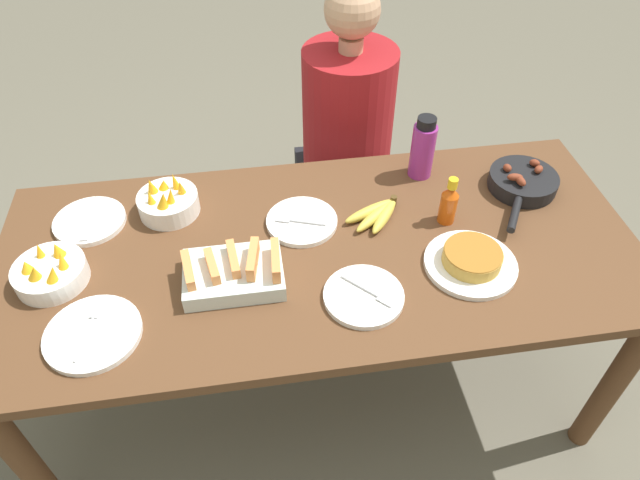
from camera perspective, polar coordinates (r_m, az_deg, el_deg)
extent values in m
plane|color=#666051|center=(2.22, 0.00, -14.10)|extent=(14.00, 14.00, 0.00)
cube|color=brown|center=(1.65, 0.00, -1.17)|extent=(1.85, 0.82, 0.03)
cylinder|color=brown|center=(1.87, -27.04, -19.57)|extent=(0.07, 0.07, 0.69)
cylinder|color=brown|center=(2.03, 27.31, -12.61)|extent=(0.07, 0.07, 0.69)
cylinder|color=brown|center=(2.26, -23.77, -3.67)|extent=(0.07, 0.07, 0.69)
cylinder|color=brown|center=(2.39, 19.63, 0.96)|extent=(0.07, 0.07, 0.69)
ellipsoid|color=gold|center=(1.74, 5.14, 2.92)|extent=(0.19, 0.11, 0.03)
ellipsoid|color=gold|center=(1.73, 5.68, 2.49)|extent=(0.17, 0.15, 0.03)
ellipsoid|color=gold|center=(1.72, 6.45, 2.40)|extent=(0.13, 0.16, 0.03)
cylinder|color=#4C3819|center=(1.78, 7.36, 3.89)|extent=(0.02, 0.02, 0.04)
cube|color=silver|center=(1.55, -8.63, -3.44)|extent=(0.27, 0.19, 0.05)
cube|color=#ED8E4C|center=(1.53, -13.03, -2.99)|extent=(0.04, 0.13, 0.04)
cube|color=#ED8E4C|center=(1.53, -10.72, -2.63)|extent=(0.04, 0.11, 0.04)
cube|color=#ED8E4C|center=(1.54, -8.66, -1.92)|extent=(0.03, 0.12, 0.04)
cube|color=#ED8E4C|center=(1.52, -6.72, -1.95)|extent=(0.04, 0.13, 0.05)
cube|color=#ED8E4C|center=(1.51, -4.45, -2.08)|extent=(0.03, 0.13, 0.05)
cylinder|color=black|center=(1.95, 19.46, 5.05)|extent=(0.21, 0.21, 0.01)
cylinder|color=black|center=(1.93, 19.64, 5.64)|extent=(0.22, 0.22, 0.04)
cylinder|color=black|center=(1.79, 18.90, 2.46)|extent=(0.10, 0.14, 0.02)
ellipsoid|color=brown|center=(1.94, 21.03, 6.61)|extent=(0.04, 0.04, 0.02)
ellipsoid|color=brown|center=(1.96, 20.67, 7.22)|extent=(0.04, 0.04, 0.03)
ellipsoid|color=brown|center=(1.92, 18.23, 6.86)|extent=(0.03, 0.03, 0.02)
ellipsoid|color=brown|center=(1.87, 18.92, 5.96)|extent=(0.05, 0.04, 0.03)
ellipsoid|color=brown|center=(1.87, 19.44, 5.57)|extent=(0.04, 0.05, 0.03)
cylinder|color=white|center=(1.64, 14.80, -2.34)|extent=(0.26, 0.26, 0.02)
cylinder|color=gold|center=(1.62, 14.97, -1.67)|extent=(0.16, 0.16, 0.04)
cylinder|color=#9F6624|center=(1.61, 15.11, -1.14)|extent=(0.16, 0.16, 0.00)
cylinder|color=white|center=(1.85, -22.04, 1.76)|extent=(0.21, 0.21, 0.02)
cylinder|color=silver|center=(1.86, -21.84, 2.59)|extent=(0.02, 0.14, 0.01)
cube|color=silver|center=(1.79, -22.41, 0.56)|extent=(0.03, 0.05, 0.00)
cylinder|color=white|center=(1.71, -1.83, 1.87)|extent=(0.21, 0.21, 0.02)
cylinder|color=silver|center=(1.69, -1.23, 1.76)|extent=(0.11, 0.04, 0.01)
cube|color=silver|center=(1.70, -3.73, 2.08)|extent=(0.05, 0.03, 0.00)
cylinder|color=white|center=(1.54, -21.76, -8.71)|extent=(0.24, 0.24, 0.02)
cylinder|color=silver|center=(1.52, -22.55, -9.16)|extent=(0.03, 0.13, 0.01)
cube|color=silver|center=(1.57, -21.46, -6.54)|extent=(0.03, 0.05, 0.00)
cylinder|color=white|center=(1.51, 4.38, -5.62)|extent=(0.21, 0.21, 0.02)
cylinder|color=silver|center=(1.52, 3.98, -4.63)|extent=(0.09, 0.09, 0.01)
cube|color=silver|center=(1.49, 6.57, -6.05)|extent=(0.05, 0.05, 0.00)
cylinder|color=white|center=(1.79, -14.90, 3.55)|extent=(0.18, 0.18, 0.06)
cone|color=#F4A819|center=(1.76, -13.75, 5.10)|extent=(0.03, 0.04, 0.06)
cone|color=#F4A819|center=(1.78, -14.30, 5.67)|extent=(0.04, 0.04, 0.06)
cone|color=#F4A819|center=(1.80, -15.35, 5.33)|extent=(0.05, 0.04, 0.04)
cone|color=#F4A819|center=(1.79, -16.52, 5.15)|extent=(0.05, 0.05, 0.06)
cone|color=#F4A819|center=(1.75, -16.60, 4.04)|extent=(0.04, 0.04, 0.05)
cone|color=#F4A819|center=(1.72, -15.41, 3.81)|extent=(0.05, 0.04, 0.06)
cone|color=#F4A819|center=(1.74, -14.70, 4.25)|extent=(0.05, 0.04, 0.06)
cylinder|color=white|center=(1.70, -25.33, -3.04)|extent=(0.19, 0.19, 0.06)
cone|color=#F4A819|center=(1.65, -24.39, -1.90)|extent=(0.03, 0.04, 0.06)
cone|color=#F4A819|center=(1.69, -24.77, -0.93)|extent=(0.06, 0.05, 0.05)
cone|color=#F4A819|center=(1.70, -26.25, -1.00)|extent=(0.04, 0.04, 0.05)
cone|color=#F4A819|center=(1.68, -27.29, -2.40)|extent=(0.04, 0.05, 0.04)
cone|color=#F4A819|center=(1.65, -26.64, -3.00)|extent=(0.06, 0.05, 0.06)
cone|color=#F4A819|center=(1.62, -25.16, -3.13)|extent=(0.06, 0.05, 0.06)
cylinder|color=#992D89|center=(1.87, 10.20, 8.74)|extent=(0.08, 0.08, 0.18)
cylinder|color=black|center=(1.81, 10.63, 11.47)|extent=(0.06, 0.06, 0.03)
cylinder|color=#C64C0F|center=(1.73, 12.66, 3.14)|extent=(0.05, 0.05, 0.10)
cone|color=#C64C0F|center=(1.69, 12.99, 4.74)|extent=(0.05, 0.05, 0.03)
cylinder|color=gold|center=(1.68, 13.15, 5.53)|extent=(0.03, 0.03, 0.03)
cube|color=black|center=(2.51, 2.44, 2.86)|extent=(0.38, 0.38, 0.46)
cylinder|color=maroon|center=(2.22, 2.83, 12.32)|extent=(0.35, 0.35, 0.52)
cylinder|color=tan|center=(2.08, 3.11, 18.96)|extent=(0.09, 0.09, 0.05)
sphere|color=tan|center=(2.03, 3.25, 22.02)|extent=(0.19, 0.19, 0.19)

